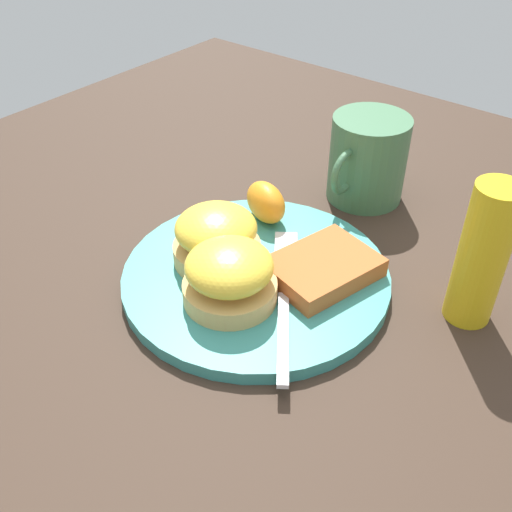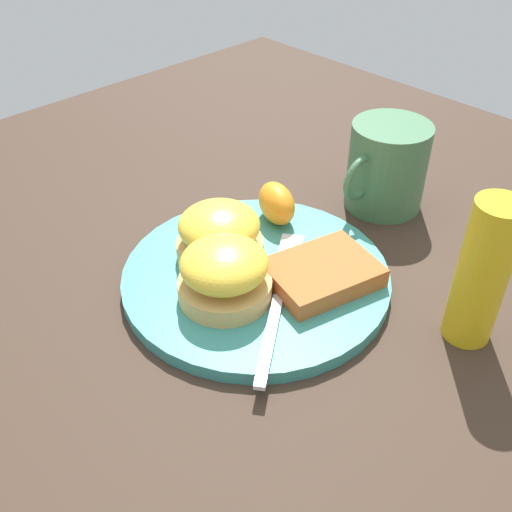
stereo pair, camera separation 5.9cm
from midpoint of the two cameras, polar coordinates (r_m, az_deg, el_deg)
ground_plane at (r=0.61m, az=2.76°, el=-2.62°), size 1.10×1.10×0.00m
plate at (r=0.61m, az=2.78°, el=-2.12°), size 0.27×0.27×0.01m
sandwich_benedict_left at (r=0.61m, az=-0.71°, el=1.98°), size 0.09×0.09×0.06m
sandwich_benedict_right at (r=0.56m, az=-0.00°, el=-1.75°), size 0.09×0.09×0.06m
hashbrown_patty at (r=0.59m, az=9.14°, el=-1.72°), size 0.12×0.10×0.02m
orange_wedge at (r=0.67m, az=4.52°, el=4.94°), size 0.06×0.07×0.04m
fork at (r=0.58m, az=5.21°, el=-3.40°), size 0.18×0.14×0.00m
cup at (r=0.73m, az=14.83°, el=8.08°), size 0.12×0.09×0.10m
condiment_bottle at (r=0.56m, az=23.64°, el=-1.66°), size 0.04×0.04×0.14m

